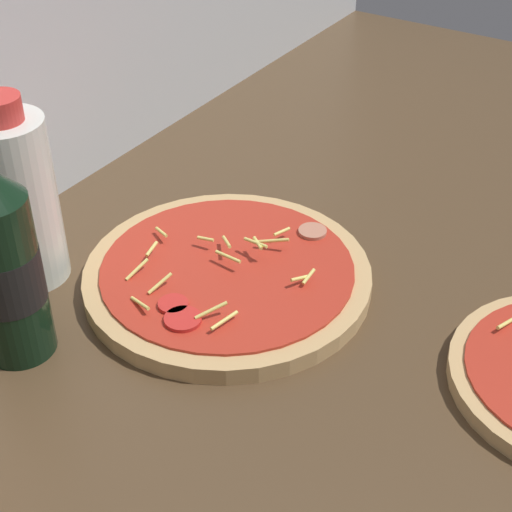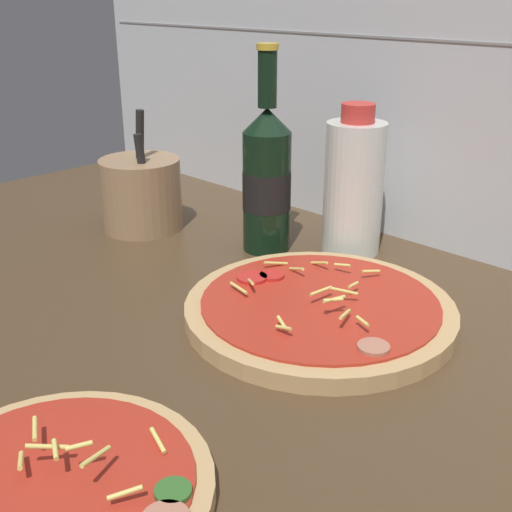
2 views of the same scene
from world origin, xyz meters
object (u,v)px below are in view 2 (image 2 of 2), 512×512
object	(u,v)px
pizza_far	(319,309)
utensil_crock	(141,193)
beer_bottle	(267,178)
oil_bottle	(354,186)
pizza_near	(53,493)

from	to	relation	value
pizza_far	utensil_crock	xyz separation A→B (cm)	(-37.45, 3.76, 4.34)
pizza_far	utensil_crock	bearing A→B (deg)	174.27
beer_bottle	pizza_far	bearing A→B (deg)	-30.38
oil_bottle	pizza_far	bearing A→B (deg)	-62.39
beer_bottle	pizza_near	bearing A→B (deg)	-63.30
pizza_near	pizza_far	size ratio (longest dim) A/B	0.77
beer_bottle	utensil_crock	bearing A→B (deg)	-159.83
oil_bottle	utensil_crock	distance (cm)	31.68
oil_bottle	utensil_crock	world-z (taller)	oil_bottle
beer_bottle	oil_bottle	bearing A→B (deg)	40.81
pizza_far	oil_bottle	xyz separation A→B (cm)	(-9.59, 18.35, 8.19)
pizza_far	oil_bottle	distance (cm)	22.26
beer_bottle	utensil_crock	size ratio (longest dim) A/B	1.55
pizza_far	pizza_near	bearing A→B (deg)	-82.76
pizza_near	pizza_far	xyz separation A→B (cm)	(-4.38, 34.47, 0.14)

